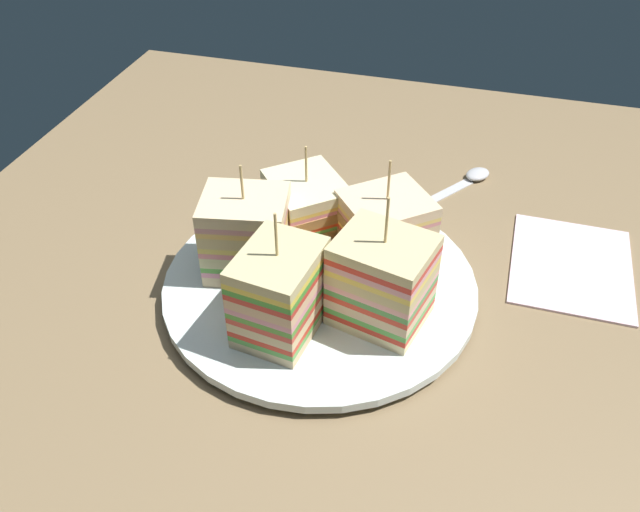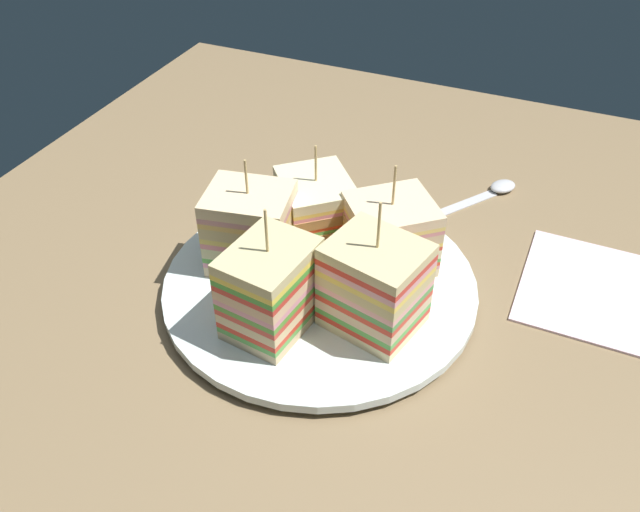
% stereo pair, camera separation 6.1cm
% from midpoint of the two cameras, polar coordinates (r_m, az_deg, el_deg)
% --- Properties ---
extents(ground_plane, '(0.98, 0.87, 0.02)m').
position_cam_midpoint_polar(ground_plane, '(0.64, -2.70, -3.88)').
color(ground_plane, olive).
extents(plate, '(0.30, 0.30, 0.02)m').
position_cam_midpoint_polar(plate, '(0.63, -2.76, -2.65)').
color(plate, white).
rests_on(plate, ground_plane).
extents(sandwich_wedge_0, '(0.10, 0.10, 0.10)m').
position_cam_midpoint_polar(sandwich_wedge_0, '(0.66, -3.76, 3.94)').
color(sandwich_wedge_0, beige).
rests_on(sandwich_wedge_0, plate).
extents(sandwich_wedge_1, '(0.08, 0.09, 0.12)m').
position_cam_midpoint_polar(sandwich_wedge_1, '(0.62, -9.25, 1.53)').
color(sandwich_wedge_1, beige).
rests_on(sandwich_wedge_1, plate).
extents(sandwich_wedge_2, '(0.09, 0.07, 0.12)m').
position_cam_midpoint_polar(sandwich_wedge_2, '(0.56, -6.66, -3.34)').
color(sandwich_wedge_2, '#D8B988').
rests_on(sandwich_wedge_2, plate).
extents(sandwich_wedge_3, '(0.08, 0.09, 0.13)m').
position_cam_midpoint_polar(sandwich_wedge_3, '(0.56, 2.27, -2.29)').
color(sandwich_wedge_3, beige).
rests_on(sandwich_wedge_3, plate).
extents(sandwich_wedge_4, '(0.10, 0.10, 0.11)m').
position_cam_midpoint_polar(sandwich_wedge_4, '(0.63, 2.87, 2.23)').
color(sandwich_wedge_4, beige).
rests_on(sandwich_wedge_4, plate).
extents(chip_pile, '(0.07, 0.08, 0.02)m').
position_cam_midpoint_polar(chip_pile, '(0.63, -3.16, -0.52)').
color(chip_pile, '#DEC96A').
rests_on(chip_pile, plate).
extents(spoon, '(0.12, 0.10, 0.01)m').
position_cam_midpoint_polar(spoon, '(0.80, 10.37, 6.32)').
color(spoon, silver).
rests_on(spoon, ground_plane).
extents(napkin, '(0.15, 0.12, 0.01)m').
position_cam_midpoint_polar(napkin, '(0.70, 18.63, -0.82)').
color(napkin, silver).
rests_on(napkin, ground_plane).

